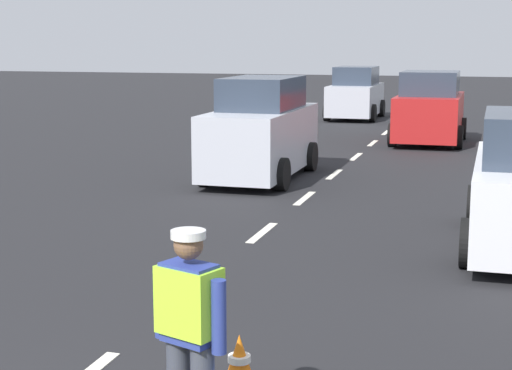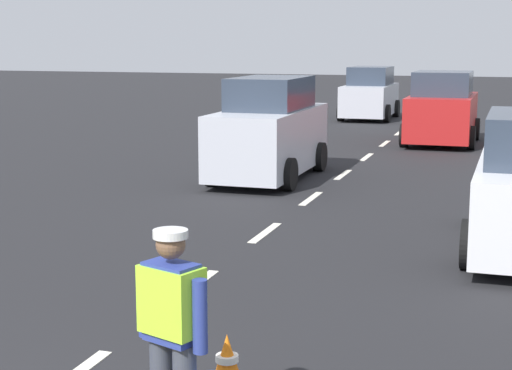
# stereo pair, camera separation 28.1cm
# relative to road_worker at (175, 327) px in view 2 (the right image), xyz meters

# --- Properties ---
(ground_plane) EXTENTS (96.00, 96.00, 0.00)m
(ground_plane) POSITION_rel_road_worker_xyz_m (-1.41, 19.08, -0.93)
(ground_plane) COLOR black
(lane_center_line) EXTENTS (0.14, 46.40, 0.01)m
(lane_center_line) POSITION_rel_road_worker_xyz_m (-1.41, 23.28, -0.93)
(lane_center_line) COLOR silver
(lane_center_line) RESTS_ON ground
(road_worker) EXTENTS (0.76, 0.42, 1.67)m
(road_worker) POSITION_rel_road_worker_xyz_m (0.00, 0.00, 0.00)
(road_worker) COLOR #383D4C
(road_worker) RESTS_ON ground
(traffic_cone_far) EXTENTS (0.36, 0.36, 0.52)m
(traffic_cone_far) POSITION_rel_road_worker_xyz_m (0.04, 1.01, -0.68)
(traffic_cone_far) COLOR black
(traffic_cone_far) RESTS_ON ground
(car_outgoing_far) EXTENTS (2.09, 3.88, 2.14)m
(car_outgoing_far) POSITION_rel_road_worker_xyz_m (0.18, 19.34, 0.06)
(car_outgoing_far) COLOR red
(car_outgoing_far) RESTS_ON ground
(car_oncoming_third) EXTENTS (1.97, 3.89, 2.03)m
(car_oncoming_third) POSITION_rel_road_worker_xyz_m (-3.23, 26.41, 0.01)
(car_oncoming_third) COLOR silver
(car_oncoming_third) RESTS_ON ground
(car_oncoming_lead) EXTENTS (1.89, 4.33, 2.24)m
(car_oncoming_lead) POSITION_rel_road_worker_xyz_m (-2.89, 11.85, 0.11)
(car_oncoming_lead) COLOR silver
(car_oncoming_lead) RESTS_ON ground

